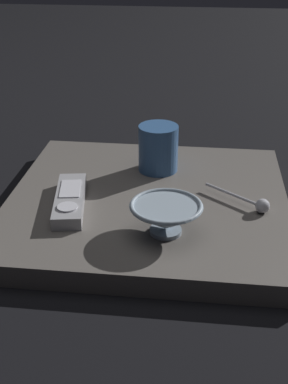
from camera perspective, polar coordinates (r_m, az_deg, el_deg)
name	(u,v)px	position (r m, az deg, el deg)	size (l,w,h in m)	color
ground_plane	(148,214)	(1.09, 0.44, -2.39)	(6.00, 6.00, 0.00)	black
table	(148,205)	(1.08, 0.44, -1.42)	(0.55, 0.57, 0.04)	#5B5651
cereal_bowl	(166,216)	(0.93, 2.41, -2.67)	(0.13, 0.13, 0.06)	#8C9EAD
coffee_mug	(158,148)	(1.16, 1.57, 4.80)	(0.09, 0.09, 0.10)	#33598C
teaspoon	(257,204)	(1.04, 12.25, -1.26)	(0.10, 0.12, 0.03)	silver
tv_remote_near	(70,200)	(1.04, -8.10, -0.87)	(0.20, 0.09, 0.03)	#9E9EA3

